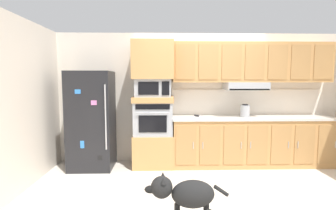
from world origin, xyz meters
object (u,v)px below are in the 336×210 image
Objects in this scene: screwdriver at (197,116)px; refrigerator at (92,120)px; dog at (185,194)px; built_in_oven at (153,118)px; electric_kettle at (245,111)px; microwave at (153,88)px.

refrigerator is at bearing -176.04° from screwdriver.
dog is at bearing -53.48° from refrigerator.
screwdriver is at bearing 4.62° from built_in_oven.
dog is at bearing -79.26° from built_in_oven.
built_in_oven is 0.83m from screwdriver.
electric_kettle is at bearing -1.59° from built_in_oven.
refrigerator reaches higher than dog.
refrigerator is at bearing -176.53° from microwave.
refrigerator reaches higher than electric_kettle.
refrigerator is 2.59m from dog.
refrigerator reaches higher than microwave.
screwdriver is 0.89m from electric_kettle.
built_in_oven is 2.21m from dog.
refrigerator is 10.43× the size of screwdriver.
screwdriver is (0.82, 0.07, 0.03)m from built_in_oven.
microwave is 3.82× the size of screwdriver.
electric_kettle is (1.70, -0.05, -0.43)m from microwave.
electric_kettle reaches higher than screwdriver.
microwave is 1.75m from electric_kettle.
microwave reaches higher than built_in_oven.
refrigerator is 7.33× the size of electric_kettle.
microwave is (0.00, -0.00, 0.56)m from built_in_oven.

